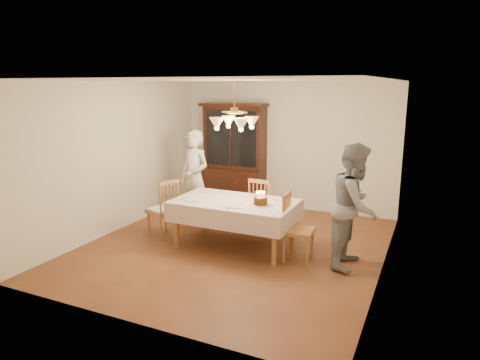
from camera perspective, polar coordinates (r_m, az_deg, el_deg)
The scene contains 14 objects.
ground at distance 6.94m, azimuth -0.70°, elevation -8.82°, with size 5.00×5.00×0.00m, color brown.
room_shell at distance 6.53m, azimuth -0.73°, elevation 4.21°, with size 5.00×5.00×5.00m.
dining_table at distance 6.72m, azimuth -0.71°, elevation -3.39°, with size 1.90×1.10×0.76m.
china_hutch at distance 9.08m, azimuth -0.76°, elevation 3.12°, with size 1.38×0.54×2.16m.
chair_far_side at distance 7.36m, azimuth 3.19°, elevation -3.93°, with size 0.48×0.46×1.00m.
chair_left_end at distance 7.36m, azimuth -10.21°, elevation -4.03°, with size 0.53×0.54×1.00m.
chair_right_end at distance 6.34m, azimuth 7.71°, elevation -6.78°, with size 0.45×0.47×1.00m.
elderly_woman at distance 7.85m, azimuth -6.05°, elevation 0.30°, with size 0.64×0.42×1.74m, color #F4EDCE.
adult_in_grey at distance 6.19m, azimuth 15.05°, elevation -3.35°, with size 0.85×0.67×1.76m, color slate.
birthday_cake at distance 6.44m, azimuth 2.75°, elevation -2.86°, with size 0.30×0.30×0.21m.
place_setting_near_left at distance 6.76m, azimuth -6.24°, elevation -2.64°, with size 0.39×0.25×0.02m.
place_setting_near_right at distance 6.36m, azimuth -1.05°, elevation -3.55°, with size 0.38×0.24×0.02m.
place_setting_far_left at distance 7.14m, azimuth -3.15°, elevation -1.77°, with size 0.38×0.23×0.02m.
chandelier at distance 6.48m, azimuth -0.74°, elevation 7.67°, with size 0.62×0.62×0.73m.
Camera 1 is at (2.77, -5.84, 2.53)m, focal length 32.00 mm.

